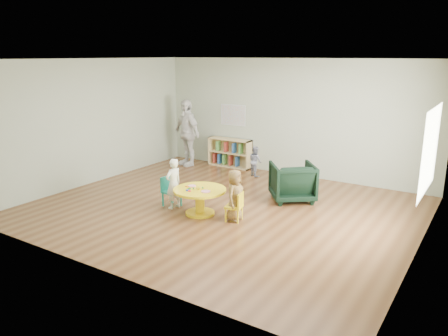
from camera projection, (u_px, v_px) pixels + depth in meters
name	position (u px, v px, depth m)	size (l,w,h in m)	color
room	(223.00, 110.00, 7.95)	(7.10, 7.00, 2.80)	brown
activity_table	(200.00, 197.00, 8.05)	(0.97, 0.97, 0.53)	yellow
kid_chair_left	(170.00, 190.00, 8.52)	(0.35, 0.35, 0.58)	#198B75
kid_chair_right	(236.00, 206.00, 7.73)	(0.34, 0.34, 0.53)	yellow
bookshelf	(230.00, 153.00, 11.51)	(1.20, 0.30, 0.75)	tan
alphabet_poster	(233.00, 115.00, 11.36)	(0.74, 0.01, 0.54)	silver
armchair	(292.00, 182.00, 8.82)	(0.83, 0.85, 0.77)	black
child_left	(173.00, 184.00, 8.33)	(0.36, 0.23, 0.98)	white
child_right	(235.00, 195.00, 7.73)	(0.46, 0.30, 0.93)	gold
toddler	(255.00, 161.00, 10.60)	(0.36, 0.28, 0.74)	#1C2646
adult_caretaker	(187.00, 133.00, 11.52)	(1.03, 0.43, 1.76)	white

